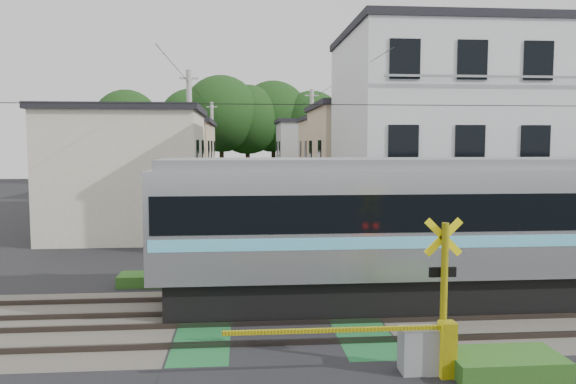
{
  "coord_description": "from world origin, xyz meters",
  "views": [
    {
      "loc": [
        -0.97,
        -14.14,
        4.55
      ],
      "look_at": [
        0.63,
        5.0,
        2.87
      ],
      "focal_mm": 35.0,
      "sensor_mm": 36.0,
      "label": 1
    }
  ],
  "objects": [
    {
      "name": "tree_hill",
      "position": [
        0.64,
        49.51,
        6.02
      ],
      "size": [
        40.0,
        11.47,
        11.91
      ],
      "color": "#183913",
      "rests_on": "ground"
    },
    {
      "name": "houses_row",
      "position": [
        0.25,
        25.92,
        3.24
      ],
      "size": [
        22.07,
        31.35,
        6.8
      ],
      "color": "beige",
      "rests_on": "ground"
    },
    {
      "name": "crossing_signal_near",
      "position": [
        2.59,
        -3.65,
        0.71
      ],
      "size": [
        4.74,
        0.65,
        3.09
      ],
      "color": "#FEED0D",
      "rests_on": "ground"
    },
    {
      "name": "catenary",
      "position": [
        6.0,
        0.03,
        3.7
      ],
      "size": [
        60.0,
        5.04,
        7.0
      ],
      "color": "#2D2D33",
      "rests_on": "ground"
    },
    {
      "name": "utility_poles",
      "position": [
        -1.05,
        23.01,
        4.08
      ],
      "size": [
        7.9,
        42.0,
        8.0
      ],
      "color": "#A5A5A0",
      "rests_on": "ground"
    },
    {
      "name": "track_bed",
      "position": [
        0.0,
        0.0,
        0.04
      ],
      "size": [
        120.0,
        120.0,
        0.14
      ],
      "color": "#47423A",
      "rests_on": "ground"
    },
    {
      "name": "ground",
      "position": [
        0.0,
        0.0,
        0.0
      ],
      "size": [
        120.0,
        120.0,
        0.0
      ],
      "primitive_type": "plane",
      "color": "black"
    },
    {
      "name": "crossing_signal_far",
      "position": [
        -2.59,
        3.65,
        0.71
      ],
      "size": [
        4.74,
        0.65,
        3.09
      ],
      "color": "#FEED0D",
      "rests_on": "ground"
    },
    {
      "name": "weed_patches",
      "position": [
        1.76,
        -0.09,
        0.18
      ],
      "size": [
        10.25,
        8.8,
        0.4
      ],
      "color": "#2D5E1E",
      "rests_on": "ground"
    },
    {
      "name": "apartment_block",
      "position": [
        8.5,
        9.49,
        4.66
      ],
      "size": [
        10.2,
        8.36,
        9.3
      ],
      "color": "silver",
      "rests_on": "ground"
    },
    {
      "name": "pedestrian",
      "position": [
        0.2,
        26.98,
        0.87
      ],
      "size": [
        0.66,
        0.45,
        1.74
      ],
      "primitive_type": "imported",
      "rotation": [
        0.0,
        0.0,
        3.2
      ],
      "color": "#2D3438",
      "rests_on": "ground"
    }
  ]
}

